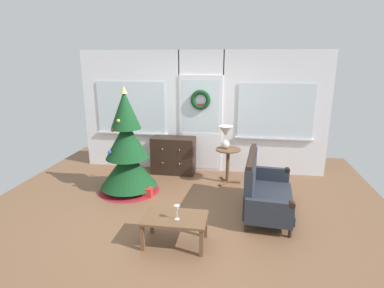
{
  "coord_description": "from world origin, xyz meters",
  "views": [
    {
      "loc": [
        0.84,
        -4.47,
        2.4
      ],
      "look_at": [
        0.05,
        0.55,
        1.0
      ],
      "focal_mm": 29.56,
      "sensor_mm": 36.0,
      "label": 1
    }
  ],
  "objects": [
    {
      "name": "ground_plane",
      "position": [
        0.0,
        0.0,
        0.0
      ],
      "size": [
        6.76,
        6.76,
        0.0
      ],
      "primitive_type": "plane",
      "color": "brown"
    },
    {
      "name": "back_wall_with_door",
      "position": [
        0.0,
        2.08,
        1.28
      ],
      "size": [
        5.2,
        0.19,
        2.55
      ],
      "color": "white",
      "rests_on": "ground"
    },
    {
      "name": "christmas_tree",
      "position": [
        -1.16,
        0.73,
        0.7
      ],
      "size": [
        1.12,
        1.12,
        1.92
      ],
      "color": "#4C331E",
      "rests_on": "ground"
    },
    {
      "name": "dresser_cabinet",
      "position": [
        -0.54,
        1.79,
        0.39
      ],
      "size": [
        0.91,
        0.46,
        0.78
      ],
      "color": "black",
      "rests_on": "ground"
    },
    {
      "name": "settee_sofa",
      "position": [
        1.22,
        0.26,
        0.38
      ],
      "size": [
        0.83,
        1.52,
        0.96
      ],
      "color": "black",
      "rests_on": "ground"
    },
    {
      "name": "side_table",
      "position": [
        0.62,
        1.41,
        0.49
      ],
      "size": [
        0.5,
        0.48,
        0.69
      ],
      "color": "brown",
      "rests_on": "ground"
    },
    {
      "name": "table_lamp",
      "position": [
        0.56,
        1.45,
        0.98
      ],
      "size": [
        0.28,
        0.28,
        0.44
      ],
      "color": "silver",
      "rests_on": "side_table"
    },
    {
      "name": "coffee_table",
      "position": [
        0.04,
        -0.84,
        0.33
      ],
      "size": [
        0.84,
        0.52,
        0.39
      ],
      "color": "brown",
      "rests_on": "ground"
    },
    {
      "name": "wine_glass",
      "position": [
        0.08,
        -0.9,
        0.53
      ],
      "size": [
        0.08,
        0.08,
        0.2
      ],
      "color": "silver",
      "rests_on": "coffee_table"
    },
    {
      "name": "gift_box",
      "position": [
        -0.75,
        0.53,
        0.08
      ],
      "size": [
        0.16,
        0.15,
        0.16
      ],
      "primitive_type": "cube",
      "color": "red",
      "rests_on": "ground"
    }
  ]
}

